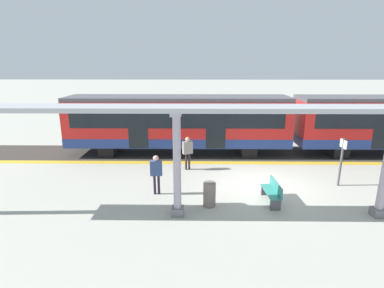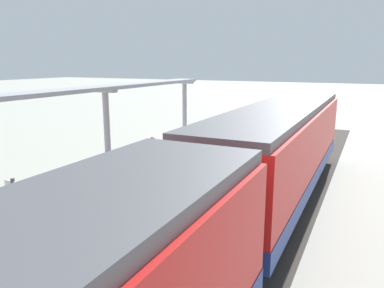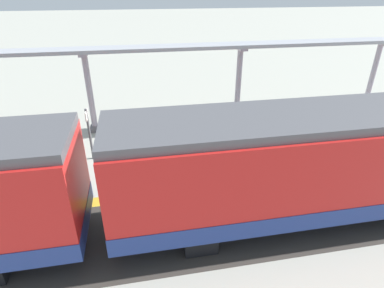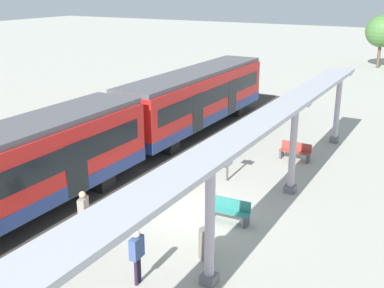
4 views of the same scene
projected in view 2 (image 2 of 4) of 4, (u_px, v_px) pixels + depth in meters
ground_plane at (107, 212)px, 12.56m from camera, size 176.00×176.00×0.00m
tactile_edge_strip at (187, 230)px, 11.26m from camera, size 0.51×28.89×0.01m
trackbed at (245, 242)px, 10.46m from camera, size 3.20×40.89×0.01m
train_near_carriage at (281, 150)px, 13.67m from camera, size 2.65×13.10×3.48m
canopy_pillar_nearest at (185, 112)px, 23.31m from camera, size 1.10×0.44×3.83m
canopy_pillar_second at (107, 132)px, 16.59m from camera, size 1.10×0.44×3.83m
canopy_beam at (40, 94)px, 13.03m from camera, size 1.20×23.26×0.16m
bench_mid_platform at (67, 193)px, 13.20m from camera, size 1.52×0.50×0.86m
trash_bin at (104, 172)px, 15.55m from camera, size 0.48×0.48×0.97m
platform_info_sign at (16, 212)px, 9.28m from camera, size 0.56×0.10×2.20m
passenger_waiting_near_edge at (202, 164)px, 14.51m from camera, size 0.40×0.55×1.73m
passenger_by_the_benches at (153, 150)px, 16.88m from camera, size 0.25×0.51×1.71m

